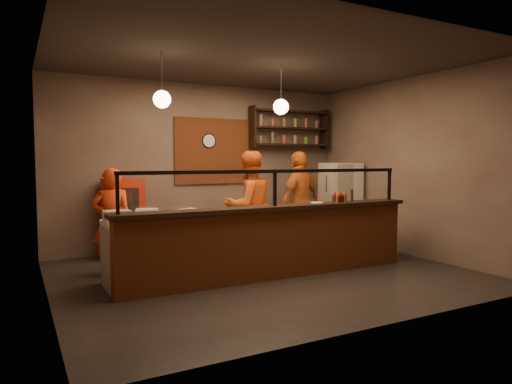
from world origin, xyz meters
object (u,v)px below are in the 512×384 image
wall_clock (209,141)px  pepper_mill (352,195)px  pizza_dough (238,214)px  cook_mid (249,206)px  red_cooler (123,218)px  cook_right (300,201)px  cook_left (112,222)px  fridge (340,203)px  condiment_caddy (339,199)px

wall_clock → pepper_mill: bearing=-63.2°
pizza_dough → pepper_mill: 1.89m
cook_mid → pizza_dough: (-0.55, -0.72, -0.03)m
wall_clock → cook_mid: bearing=-86.4°
wall_clock → red_cooler: size_ratio=0.21×
pepper_mill → cook_right: bearing=90.3°
cook_left → red_cooler: bearing=-97.1°
wall_clock → fridge: 2.97m
pizza_dough → condiment_caddy: (1.56, -0.45, 0.20)m
condiment_caddy → pepper_mill: size_ratio=0.93×
cook_mid → fridge: 2.47m
cook_mid → red_cooler: size_ratio=1.34×
red_cooler → pizza_dough: size_ratio=2.62×
condiment_caddy → pepper_mill: 0.27m
cook_right → pizza_dough: cook_right is taller
pizza_dough → pepper_mill: size_ratio=2.76×
cook_left → cook_right: size_ratio=0.85×
cook_right → fridge: bearing=169.5°
fridge → red_cooler: 4.30m
wall_clock → cook_left: bearing=-146.1°
wall_clock → condiment_caddy: 3.10m
pizza_dough → cook_left: bearing=154.0°
cook_right → pizza_dough: (-1.82, -1.06, -0.04)m
cook_mid → cook_left: bearing=-7.1°
fridge → pepper_mill: 2.09m
cook_left → red_cooler: cook_left is taller
red_cooler → pepper_mill: bearing=-46.3°
wall_clock → cook_left: wall_clock is taller
cook_right → red_cooler: size_ratio=1.35×
red_cooler → fridge: bearing=-17.7°
red_cooler → condiment_caddy: bearing=-49.0°
fridge → condiment_caddy: fridge is taller
wall_clock → condiment_caddy: (1.10, -2.73, -0.99)m
condiment_caddy → pepper_mill: pepper_mill is taller
pizza_dough → condiment_caddy: 1.63m
cook_right → condiment_caddy: cook_right is taller
cook_right → pepper_mill: cook_right is taller
cook_left → condiment_caddy: (3.25, -1.28, 0.31)m
cook_left → cook_mid: bearing=-170.3°
cook_right → condiment_caddy: 1.54m
wall_clock → pepper_mill: (1.37, -2.71, -0.94)m
wall_clock → cook_right: size_ratio=0.16×
cook_right → red_cooler: (-3.11, 0.91, -0.24)m
wall_clock → cook_left: (-2.15, -1.45, -1.30)m
cook_left → red_cooler: size_ratio=1.15×
cook_mid → red_cooler: bearing=-38.3°
condiment_caddy → fridge: bearing=51.2°
cook_right → fridge: cook_right is taller
cook_left → fridge: 4.67m
cook_left → fridge: fridge is taller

